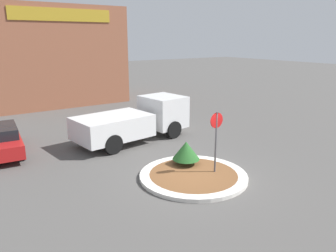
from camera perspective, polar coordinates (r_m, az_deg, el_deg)
The scene contains 6 objects.
ground_plane at distance 12.94m, azimuth 4.42°, elevation -8.91°, with size 120.00×120.00×0.00m, color #514F4C.
traffic_island at distance 12.91m, azimuth 4.42°, elevation -8.61°, with size 4.18×4.18×0.15m.
stop_sign at distance 12.66m, azimuth 8.38°, elevation -1.27°, with size 0.60×0.07×2.55m.
island_shrub at distance 13.60m, azimuth 3.17°, elevation -4.26°, with size 1.14×1.14×0.98m.
utility_truck at distance 17.27m, azimuth -5.57°, elevation 1.04°, with size 6.36×3.03×2.13m.
storefront_building at distance 28.75m, azimuth -19.27°, elevation 11.47°, with size 10.42×6.07×7.66m.
Camera 1 is at (-7.47, -9.16, 5.26)m, focal length 35.00 mm.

